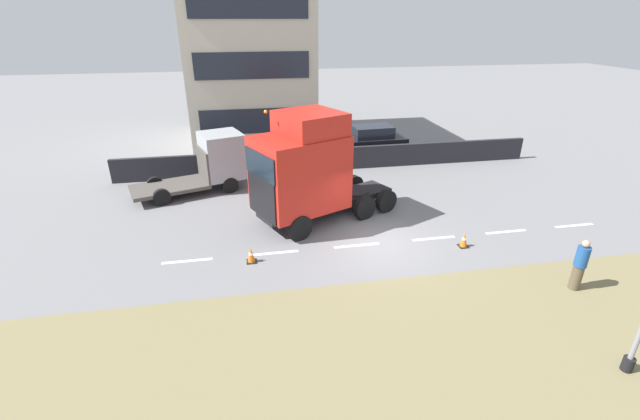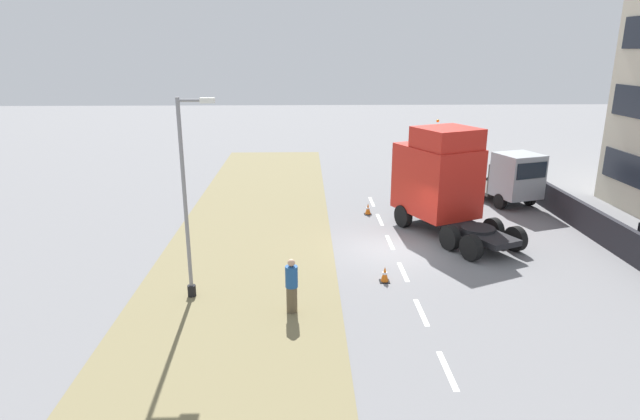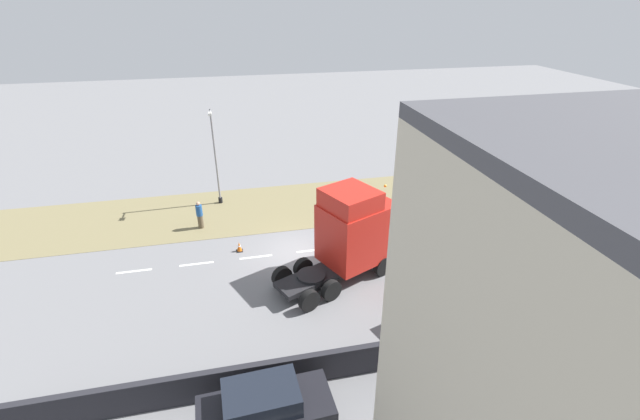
% 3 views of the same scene
% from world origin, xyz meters
% --- Properties ---
extents(ground_plane, '(120.00, 120.00, 0.00)m').
position_xyz_m(ground_plane, '(0.00, 0.00, 0.00)').
color(ground_plane, slate).
rests_on(ground_plane, ground).
extents(grass_verge, '(7.00, 44.00, 0.01)m').
position_xyz_m(grass_verge, '(-6.00, 0.00, 0.01)').
color(grass_verge, olive).
rests_on(grass_verge, ground).
extents(lane_markings, '(0.16, 17.80, 0.00)m').
position_xyz_m(lane_markings, '(0.00, -0.70, 0.00)').
color(lane_markings, white).
rests_on(lane_markings, ground).
extents(boundary_wall, '(0.25, 24.00, 1.30)m').
position_xyz_m(boundary_wall, '(9.00, 0.00, 0.65)').
color(boundary_wall, '#232328').
rests_on(boundary_wall, ground).
extents(lorry_cab, '(4.91, 6.65, 4.87)m').
position_xyz_m(lorry_cab, '(2.44, 2.53, 2.37)').
color(lorry_cab, black).
rests_on(lorry_cab, ground).
extents(flatbed_truck, '(3.67, 5.90, 2.84)m').
position_xyz_m(flatbed_truck, '(7.25, 6.47, 1.49)').
color(flatbed_truck, '#999EA3').
rests_on(flatbed_truck, ground).
extents(lamp_post, '(1.26, 0.28, 6.60)m').
position_xyz_m(lamp_post, '(-7.38, -4.13, 3.12)').
color(lamp_post, black).
rests_on(lamp_post, ground).
extents(pedestrian, '(0.39, 0.39, 1.79)m').
position_xyz_m(pedestrian, '(-4.09, -5.35, 0.88)').
color(pedestrian, brown).
rests_on(pedestrian, ground).
extents(traffic_cone_lead, '(0.36, 0.36, 0.58)m').
position_xyz_m(traffic_cone_lead, '(-0.83, -3.15, 0.28)').
color(traffic_cone_lead, black).
rests_on(traffic_cone_lead, ground).
extents(traffic_cone_trailing, '(0.36, 0.36, 0.58)m').
position_xyz_m(traffic_cone_trailing, '(-0.48, 4.98, 0.28)').
color(traffic_cone_trailing, black).
rests_on(traffic_cone_trailing, ground).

